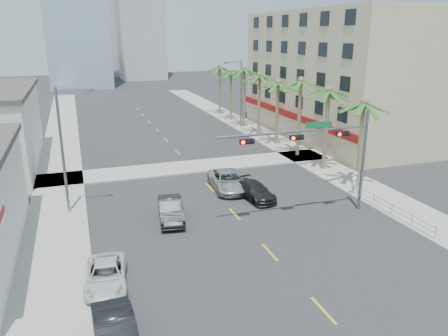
{
  "coord_description": "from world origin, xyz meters",
  "views": [
    {
      "loc": [
        -10.06,
        -17.04,
        12.38
      ],
      "look_at": [
        -0.76,
        10.14,
        3.5
      ],
      "focal_mm": 35.0,
      "sensor_mm": 36.0,
      "label": 1
    }
  ],
  "objects_px": {
    "car_lane_right": "(255,191)",
    "car_lane_center": "(228,181)",
    "pedestrian": "(354,183)",
    "car_parked_far": "(106,276)",
    "car_lane_left": "(171,210)",
    "traffic_signal_mast": "(325,146)"
  },
  "relations": [
    {
      "from": "car_lane_center",
      "to": "car_lane_left",
      "type": "bearing_deg",
      "value": -137.28
    },
    {
      "from": "car_lane_left",
      "to": "car_parked_far",
      "type": "bearing_deg",
      "value": -116.73
    },
    {
      "from": "car_lane_right",
      "to": "car_lane_center",
      "type": "bearing_deg",
      "value": 108.03
    },
    {
      "from": "car_lane_right",
      "to": "pedestrian",
      "type": "distance_m",
      "value": 7.98
    },
    {
      "from": "car_lane_center",
      "to": "pedestrian",
      "type": "relative_size",
      "value": 3.01
    },
    {
      "from": "car_lane_center",
      "to": "car_parked_far",
      "type": "bearing_deg",
      "value": -127.96
    },
    {
      "from": "car_lane_center",
      "to": "car_lane_right",
      "type": "xyz_separation_m",
      "value": [
        1.28,
        -2.69,
        -0.11
      ]
    },
    {
      "from": "car_lane_left",
      "to": "car_lane_right",
      "type": "relative_size",
      "value": 1.02
    },
    {
      "from": "car_lane_center",
      "to": "pedestrian",
      "type": "xyz_separation_m",
      "value": [
        9.03,
        -4.52,
        0.3
      ]
    },
    {
      "from": "car_lane_left",
      "to": "pedestrian",
      "type": "relative_size",
      "value": 2.53
    },
    {
      "from": "pedestrian",
      "to": "car_lane_center",
      "type": "bearing_deg",
      "value": -49.47
    },
    {
      "from": "traffic_signal_mast",
      "to": "car_parked_far",
      "type": "xyz_separation_m",
      "value": [
        -15.18,
        -4.55,
        -4.46
      ]
    },
    {
      "from": "car_lane_left",
      "to": "pedestrian",
      "type": "xyz_separation_m",
      "value": [
        14.81,
        0.04,
        0.3
      ]
    },
    {
      "from": "car_parked_far",
      "to": "car_lane_center",
      "type": "xyz_separation_m",
      "value": [
        10.67,
        11.67,
        0.15
      ]
    },
    {
      "from": "car_lane_right",
      "to": "traffic_signal_mast",
      "type": "bearing_deg",
      "value": -61.23
    },
    {
      "from": "traffic_signal_mast",
      "to": "pedestrian",
      "type": "bearing_deg",
      "value": 30.02
    },
    {
      "from": "traffic_signal_mast",
      "to": "car_parked_far",
      "type": "bearing_deg",
      "value": -163.32
    },
    {
      "from": "car_lane_left",
      "to": "traffic_signal_mast",
      "type": "bearing_deg",
      "value": -6.24
    },
    {
      "from": "pedestrian",
      "to": "car_lane_left",
      "type": "bearing_deg",
      "value": -22.74
    },
    {
      "from": "car_lane_right",
      "to": "car_parked_far",
      "type": "bearing_deg",
      "value": -150.42
    },
    {
      "from": "car_lane_right",
      "to": "pedestrian",
      "type": "height_order",
      "value": "pedestrian"
    },
    {
      "from": "traffic_signal_mast",
      "to": "car_lane_center",
      "type": "bearing_deg",
      "value": 122.36
    }
  ]
}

